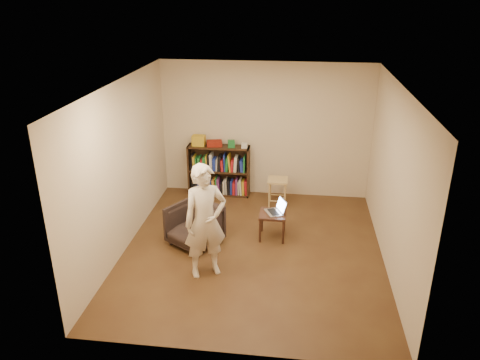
# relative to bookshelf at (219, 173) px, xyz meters

# --- Properties ---
(floor) EXTENTS (4.50, 4.50, 0.00)m
(floor) POSITION_rel_bookshelf_xyz_m (0.88, -2.09, -0.44)
(floor) COLOR #422615
(floor) RESTS_ON ground
(ceiling) EXTENTS (4.50, 4.50, 0.00)m
(ceiling) POSITION_rel_bookshelf_xyz_m (0.88, -2.09, 2.16)
(ceiling) COLOR white
(ceiling) RESTS_ON wall_back
(wall_back) EXTENTS (4.00, 0.00, 4.00)m
(wall_back) POSITION_rel_bookshelf_xyz_m (0.88, 0.16, 0.86)
(wall_back) COLOR beige
(wall_back) RESTS_ON floor
(wall_left) EXTENTS (0.00, 4.50, 4.50)m
(wall_left) POSITION_rel_bookshelf_xyz_m (-1.12, -2.09, 0.86)
(wall_left) COLOR beige
(wall_left) RESTS_ON floor
(wall_right) EXTENTS (0.00, 4.50, 4.50)m
(wall_right) POSITION_rel_bookshelf_xyz_m (2.88, -2.09, 0.86)
(wall_right) COLOR beige
(wall_right) RESTS_ON floor
(bookshelf) EXTENTS (1.20, 0.30, 1.00)m
(bookshelf) POSITION_rel_bookshelf_xyz_m (0.00, 0.00, 0.00)
(bookshelf) COLOR black
(bookshelf) RESTS_ON floor
(box_yellow) EXTENTS (0.25, 0.18, 0.20)m
(box_yellow) POSITION_rel_bookshelf_xyz_m (-0.38, -0.01, 0.66)
(box_yellow) COLOR gold
(box_yellow) RESTS_ON bookshelf
(red_cloth) EXTENTS (0.33, 0.27, 0.10)m
(red_cloth) POSITION_rel_bookshelf_xyz_m (-0.08, 0.00, 0.61)
(red_cloth) COLOR maroon
(red_cloth) RESTS_ON bookshelf
(box_green) EXTENTS (0.15, 0.15, 0.13)m
(box_green) POSITION_rel_bookshelf_xyz_m (0.25, -0.03, 0.63)
(box_green) COLOR #1B672A
(box_green) RESTS_ON bookshelf
(box_white) EXTENTS (0.11, 0.11, 0.09)m
(box_white) POSITION_rel_bookshelf_xyz_m (0.51, -0.04, 0.60)
(box_white) COLOR beige
(box_white) RESTS_ON bookshelf
(stool) EXTENTS (0.37, 0.37, 0.53)m
(stool) POSITION_rel_bookshelf_xyz_m (1.18, -0.39, -0.01)
(stool) COLOR tan
(stool) RESTS_ON floor
(armchair) EXTENTS (0.99, 0.99, 0.66)m
(armchair) POSITION_rel_bookshelf_xyz_m (-0.06, -2.00, -0.11)
(armchair) COLOR black
(armchair) RESTS_ON floor
(side_table) EXTENTS (0.43, 0.43, 0.44)m
(side_table) POSITION_rel_bookshelf_xyz_m (1.16, -1.64, -0.07)
(side_table) COLOR black
(side_table) RESTS_ON floor
(laptop) EXTENTS (0.39, 0.40, 0.23)m
(laptop) POSITION_rel_bookshelf_xyz_m (1.22, -1.59, 0.06)
(laptop) COLOR silver
(laptop) RESTS_ON side_table
(person) EXTENTS (0.73, 0.64, 1.67)m
(person) POSITION_rel_bookshelf_xyz_m (0.28, -2.79, 0.40)
(person) COLOR beige
(person) RESTS_ON floor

